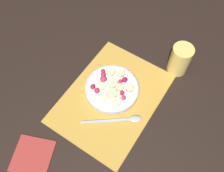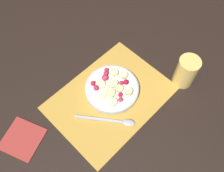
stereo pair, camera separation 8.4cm
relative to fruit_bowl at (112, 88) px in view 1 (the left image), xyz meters
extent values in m
plane|color=black|center=(0.02, 0.01, -0.02)|extent=(3.00, 3.00, 0.00)
cube|color=gold|center=(0.02, 0.01, -0.02)|extent=(0.40, 0.29, 0.01)
cylinder|color=silver|center=(0.00, 0.00, -0.01)|extent=(0.18, 0.18, 0.02)
torus|color=silver|center=(0.00, 0.00, 0.00)|extent=(0.18, 0.18, 0.01)
cylinder|color=white|center=(0.00, 0.00, 0.01)|extent=(0.17, 0.17, 0.00)
cylinder|color=beige|center=(-0.01, -0.01, 0.02)|extent=(0.04, 0.04, 0.01)
cylinder|color=#F4EAB7|center=(0.05, 0.00, 0.01)|extent=(0.04, 0.04, 0.01)
cylinder|color=beige|center=(0.02, -0.03, 0.01)|extent=(0.04, 0.04, 0.01)
cylinder|color=beige|center=(-0.04, -0.03, 0.01)|extent=(0.04, 0.04, 0.01)
cylinder|color=beige|center=(-0.02, 0.05, 0.02)|extent=(0.04, 0.04, 0.01)
cylinder|color=beige|center=(-0.01, 0.02, 0.01)|extent=(0.04, 0.04, 0.01)
cylinder|color=beige|center=(0.02, 0.01, 0.01)|extent=(0.04, 0.04, 0.01)
cylinder|color=#F4EAB7|center=(0.04, 0.04, 0.01)|extent=(0.04, 0.04, 0.01)
cylinder|color=beige|center=(-0.06, 0.00, 0.02)|extent=(0.04, 0.04, 0.01)
sphere|color=#D12347|center=(-0.03, 0.02, 0.02)|extent=(0.01, 0.01, 0.01)
sphere|color=#DB3356|center=(0.00, -0.04, 0.02)|extent=(0.02, 0.02, 0.02)
sphere|color=red|center=(0.00, 0.04, 0.02)|extent=(0.02, 0.02, 0.02)
sphere|color=#D12347|center=(-0.02, -0.05, 0.02)|extent=(0.02, 0.02, 0.02)
sphere|color=#D12347|center=(-0.03, -0.06, 0.02)|extent=(0.01, 0.01, 0.01)
sphere|color=#B21433|center=(-0.04, 0.02, 0.02)|extent=(0.02, 0.02, 0.02)
sphere|color=red|center=(0.04, -0.05, 0.02)|extent=(0.02, 0.02, 0.02)
sphere|color=#D12347|center=(0.04, -0.03, 0.02)|extent=(0.02, 0.02, 0.02)
sphere|color=#DB3356|center=(0.02, 0.06, 0.02)|extent=(0.02, 0.02, 0.02)
cube|color=#B2B2B7|center=(0.11, 0.04, -0.01)|extent=(0.10, 0.13, 0.00)
ellipsoid|color=#B2B2B7|center=(0.05, 0.12, -0.01)|extent=(0.04, 0.05, 0.01)
cylinder|color=#F4CC66|center=(-0.21, 0.15, 0.04)|extent=(0.07, 0.07, 0.12)
cube|color=#A3332D|center=(0.32, -0.08, -0.02)|extent=(0.15, 0.15, 0.01)
camera|label=1|loc=(0.35, 0.23, 0.74)|focal=40.00mm
camera|label=2|loc=(0.29, 0.29, 0.74)|focal=40.00mm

